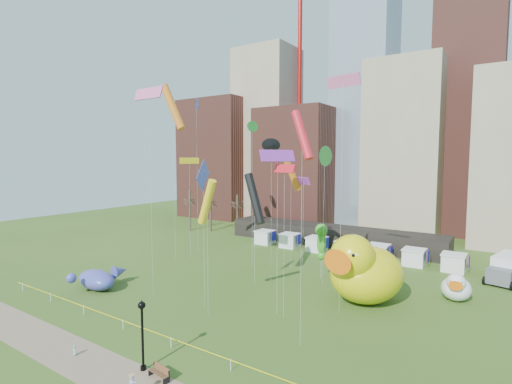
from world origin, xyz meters
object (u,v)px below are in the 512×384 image
Objects in this scene: big_duck at (364,271)px; seahorse_green at (321,239)px; lamppost at (142,327)px; toddler at (75,350)px; box_truck at (508,268)px; small_duck at (456,287)px; whale_inflatable at (98,279)px; seahorse_purple at (350,257)px; park_bench at (160,372)px.

big_duck is 1.51× the size of seahorse_green.
seahorse_green reaches higher than lamppost.
box_truck is at bearing 59.96° from toddler.
small_duck reaches higher than toddler.
big_duck is at bearing 30.88° from whale_inflatable.
lamppost is at bearing -19.80° from whale_inflatable.
seahorse_purple is at bearing 178.92° from small_duck.
small_duck is at bearing 52.56° from big_duck.
small_duck is 31.46m from park_bench.
small_duck is at bearing -98.17° from box_truck.
small_duck is 0.91× the size of seahorse_purple.
seahorse_purple is (3.53, 0.52, -1.87)m from seahorse_green.
seahorse_purple is 5.91× the size of toddler.
park_bench is at bearing -117.55° from seahorse_purple.
seahorse_purple is at bearing 72.54° from toddler.
seahorse_green reaches higher than park_bench.
big_duck is at bearing 61.35° from toddler.
seahorse_purple is 27.44m from lamppost.
seahorse_green is 8.90× the size of toddler.
park_bench is (-15.05, -27.61, -0.96)m from small_duck.
whale_inflatable is at bearing -155.76° from small_duck.
small_duck is 0.60× the size of seahorse_green.
lamppost is 6.77m from toddler.
box_truck is (16.01, 11.63, -1.62)m from seahorse_purple.
small_duck is 11.68m from seahorse_purple.
seahorse_green is 3.84× the size of park_bench.
big_duck reaches higher than lamppost.
seahorse_green is at bearing 86.02° from lamppost.
seahorse_green is (-15.06, -1.12, 3.67)m from small_duck.
park_bench is 43.32m from box_truck.
whale_inflatable is at bearing 164.01° from park_bench.
lamppost is (-1.84, -26.39, -1.97)m from seahorse_green.
seahorse_purple reaches higher than small_duck.
park_bench is at bearing -98.15° from seahorse_green.
small_duck is at bearing 69.05° from park_bench.
small_duck is 32.33m from lamppost.
lamppost is at bearing -121.41° from seahorse_purple.
seahorse_green is at bearing -179.78° from small_duck.
seahorse_green reaches higher than whale_inflatable.
seahorse_purple reaches higher than whale_inflatable.
toddler is (-14.86, -22.99, -3.05)m from big_duck.
big_duck is at bearing -77.61° from seahorse_purple.
box_truck is (39.55, 29.89, 0.48)m from whale_inflatable.
whale_inflatable is (-27.06, -12.74, -2.31)m from big_duck.
lamppost is 6.55× the size of toddler.
seahorse_green reaches higher than small_duck.
lamppost is at bearing -97.32° from big_duck.
seahorse_purple is 27.39m from park_bench.
small_duck is 37.02m from toddler.
park_bench is (0.01, -26.50, -4.63)m from seahorse_green.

